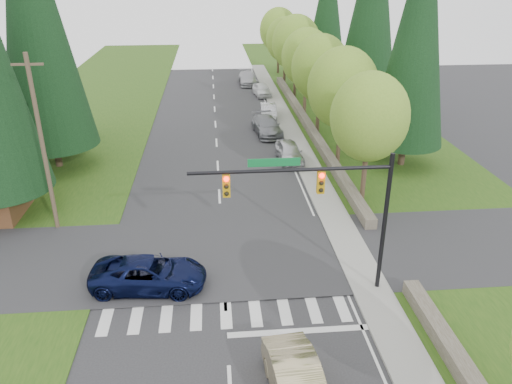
{
  "coord_description": "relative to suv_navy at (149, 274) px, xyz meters",
  "views": [
    {
      "loc": [
        -0.27,
        -14.54,
        13.98
      ],
      "look_at": [
        1.93,
        9.86,
        2.8
      ],
      "focal_mm": 35.0,
      "sensor_mm": 36.0,
      "label": 1
    }
  ],
  "objects": [
    {
      "name": "curb_east",
      "position": [
        9.57,
        16.45,
        -0.68
      ],
      "size": [
        0.2,
        80.0,
        0.13
      ],
      "primitive_type": "cube",
      "color": "gray",
      "rests_on": "ground"
    },
    {
      "name": "conifer_w_c",
      "position": [
        -8.48,
        16.45,
        10.55
      ],
      "size": [
        6.46,
        6.46,
        20.8
      ],
      "color": "#38281C",
      "rests_on": "ground"
    },
    {
      "name": "decid_tree_6",
      "position": [
        12.72,
        50.45,
        5.12
      ],
      "size": [
        5.2,
        5.2,
        8.86
      ],
      "color": "#38281C",
      "rests_on": "ground"
    },
    {
      "name": "parked_car_c",
      "position": [
        8.83,
        27.99,
        -0.04
      ],
      "size": [
        1.74,
        4.4,
        1.43
      ],
      "primitive_type": "imported",
      "rotation": [
        0.0,
        0.0,
        -0.05
      ],
      "color": "#A1A1A6",
      "rests_on": "ground"
    },
    {
      "name": "decid_tree_0",
      "position": [
        12.72,
        8.45,
        4.85
      ],
      "size": [
        4.8,
        4.8,
        8.37
      ],
      "color": "#38281C",
      "rests_on": "ground"
    },
    {
      "name": "grass_east",
      "position": [
        16.52,
        14.45,
        -0.72
      ],
      "size": [
        14.0,
        110.0,
        0.06
      ],
      "primitive_type": "cube",
      "color": "#244913",
      "rests_on": "ground"
    },
    {
      "name": "conifer_e_a",
      "position": [
        17.52,
        14.45,
        9.04
      ],
      "size": [
        5.44,
        5.44,
        17.8
      ],
      "color": "#38281C",
      "rests_on": "ground"
    },
    {
      "name": "suv_navy",
      "position": [
        0.0,
        0.0,
        0.0
      ],
      "size": [
        5.58,
        2.96,
        1.5
      ],
      "primitive_type": "imported",
      "rotation": [
        0.0,
        0.0,
        1.48
      ],
      "color": "black",
      "rests_on": "ground"
    },
    {
      "name": "parked_car_d",
      "position": [
        9.12,
        37.42,
        -0.03
      ],
      "size": [
        2.15,
        4.36,
        1.43
      ],
      "primitive_type": "imported",
      "rotation": [
        0.0,
        0.0,
        0.11
      ],
      "color": "silver",
      "rests_on": "ground"
    },
    {
      "name": "grass_west",
      "position": [
        -9.48,
        14.45,
        -0.72
      ],
      "size": [
        14.0,
        110.0,
        0.06
      ],
      "primitive_type": "cube",
      "color": "#244913",
      "rests_on": "ground"
    },
    {
      "name": "parked_car_b",
      "position": [
        8.12,
        22.94,
        0.02
      ],
      "size": [
        2.69,
        5.49,
        1.54
      ],
      "primitive_type": "imported",
      "rotation": [
        0.0,
        0.0,
        0.1
      ],
      "color": "slate",
      "rests_on": "ground"
    },
    {
      "name": "decid_tree_3",
      "position": [
        12.72,
        29.45,
        4.92
      ],
      "size": [
        5.0,
        5.0,
        8.55
      ],
      "color": "#38281C",
      "rests_on": "ground"
    },
    {
      "name": "sidewalk_east",
      "position": [
        10.42,
        16.45,
        -0.68
      ],
      "size": [
        1.8,
        80.0,
        0.13
      ],
      "primitive_type": "cube",
      "color": "gray",
      "rests_on": "ground"
    },
    {
      "name": "utility_pole",
      "position": [
        -5.98,
        6.45,
        4.39
      ],
      "size": [
        1.6,
        0.24,
        10.0
      ],
      "color": "#473828",
      "rests_on": "ground"
    },
    {
      "name": "decid_tree_5",
      "position": [
        12.62,
        43.45,
        4.78
      ],
      "size": [
        4.8,
        4.8,
        8.3
      ],
      "color": "#38281C",
      "rests_on": "ground"
    },
    {
      "name": "conifer_e_b",
      "position": [
        18.52,
        28.45,
        10.04
      ],
      "size": [
        6.12,
        6.12,
        19.8
      ],
      "color": "#38281C",
      "rests_on": "ground"
    },
    {
      "name": "traffic_signal",
      "position": [
        7.89,
        -1.05,
        4.24
      ],
      "size": [
        8.7,
        0.37,
        6.8
      ],
      "color": "black",
      "rests_on": "ground"
    },
    {
      "name": "stone_wall_north",
      "position": [
        12.12,
        24.45,
        -0.4
      ],
      "size": [
        0.7,
        40.0,
        0.7
      ],
      "primitive_type": "cube",
      "color": "#4C4438",
      "rests_on": "ground"
    },
    {
      "name": "conifer_w_e",
      "position": [
        -10.48,
        22.45,
        9.54
      ],
      "size": [
        5.78,
        5.78,
        18.8
      ],
      "color": "#38281C",
      "rests_on": "ground"
    },
    {
      "name": "parked_car_a",
      "position": [
        9.12,
        16.02,
        -0.0
      ],
      "size": [
        1.98,
        4.46,
        1.49
      ],
      "primitive_type": "imported",
      "rotation": [
        0.0,
        0.0,
        0.05
      ],
      "color": "silver",
      "rests_on": "ground"
    },
    {
      "name": "parked_car_e",
      "position": [
        7.94,
        43.78,
        0.03
      ],
      "size": [
        2.25,
        5.37,
        1.55
      ],
      "primitive_type": "imported",
      "rotation": [
        0.0,
        0.0,
        0.02
      ],
      "color": "#A1A2A6",
      "rests_on": "ground"
    },
    {
      "name": "decid_tree_4",
      "position": [
        12.82,
        36.45,
        5.31
      ],
      "size": [
        5.4,
        5.4,
        9.18
      ],
      "color": "#38281C",
      "rests_on": "ground"
    },
    {
      "name": "cross_street",
      "position": [
        3.52,
        2.45,
        -0.75
      ],
      "size": [
        120.0,
        8.0,
        0.1
      ],
      "primitive_type": "cube",
      "color": "#28282B",
      "rests_on": "ground"
    },
    {
      "name": "decid_tree_2",
      "position": [
        12.62,
        22.45,
        5.18
      ],
      "size": [
        5.0,
        5.0,
        8.82
      ],
      "color": "#38281C",
      "rests_on": "ground"
    },
    {
      "name": "decid_tree_1",
      "position": [
        12.82,
        15.45,
        5.05
      ],
      "size": [
        5.2,
        5.2,
        8.8
      ],
      "color": "#38281C",
      "rests_on": "ground"
    },
    {
      "name": "ground",
      "position": [
        3.52,
        -5.55,
        -0.75
      ],
      "size": [
        120.0,
        120.0,
        0.0
      ],
      "primitive_type": "plane",
      "color": "#28282B",
      "rests_on": "ground"
    },
    {
      "name": "conifer_e_c",
      "position": [
        17.52,
        42.45,
        8.54
      ],
      "size": [
        5.1,
        5.1,
        16.8
      ],
      "color": "#38281C",
      "rests_on": "ground"
    }
  ]
}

